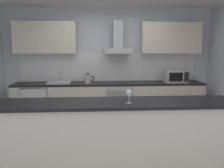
{
  "coord_description": "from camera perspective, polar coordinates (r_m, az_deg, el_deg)",
  "views": [
    {
      "loc": [
        -0.28,
        -3.77,
        1.71
      ],
      "look_at": [
        -0.01,
        0.37,
        1.05
      ],
      "focal_mm": 37.68,
      "sensor_mm": 36.0,
      "label": 1
    }
  ],
  "objects": [
    {
      "name": "ground",
      "position": [
        4.16,
        0.55,
        -15.42
      ],
      "size": [
        5.85,
        4.64,
        0.02
      ],
      "primitive_type": "cube",
      "color": "gray"
    },
    {
      "name": "wall_back",
      "position": [
        5.68,
        -0.84,
        4.9
      ],
      "size": [
        5.85,
        0.12,
        2.6
      ],
      "primitive_type": "cube",
      "color": "silver",
      "rests_on": "ground"
    },
    {
      "name": "backsplash_tile",
      "position": [
        5.61,
        -0.8,
        4.14
      ],
      "size": [
        4.13,
        0.02,
        0.66
      ],
      "primitive_type": "cube",
      "color": "white"
    },
    {
      "name": "counter_back",
      "position": [
        5.43,
        -0.62,
        -4.37
      ],
      "size": [
        4.27,
        0.6,
        0.9
      ],
      "color": "beige",
      "rests_on": "ground"
    },
    {
      "name": "counter_island",
      "position": [
        3.26,
        0.7,
        -12.76
      ],
      "size": [
        3.24,
        0.64,
        0.99
      ],
      "color": "beige",
      "rests_on": "ground"
    },
    {
      "name": "upper_cabinets",
      "position": [
        5.43,
        -0.73,
        11.15
      ],
      "size": [
        4.21,
        0.32,
        0.7
      ],
      "color": "beige"
    },
    {
      "name": "oven",
      "position": [
        5.42,
        1.5,
        -4.3
      ],
      "size": [
        0.6,
        0.62,
        0.8
      ],
      "color": "slate",
      "rests_on": "ground"
    },
    {
      "name": "refrigerator",
      "position": [
        5.57,
        -17.64,
        -4.74
      ],
      "size": [
        0.58,
        0.6,
        0.85
      ],
      "color": "white",
      "rests_on": "ground"
    },
    {
      "name": "microwave",
      "position": [
        5.56,
        15.23,
        1.91
      ],
      "size": [
        0.5,
        0.38,
        0.3
      ],
      "color": "#B7BABC",
      "rests_on": "counter_back"
    },
    {
      "name": "sink",
      "position": [
        5.38,
        -12.64,
        0.47
      ],
      "size": [
        0.5,
        0.4,
        0.26
      ],
      "color": "silver",
      "rests_on": "counter_back"
    },
    {
      "name": "kettle",
      "position": [
        5.27,
        -5.87,
        1.3
      ],
      "size": [
        0.29,
        0.15,
        0.24
      ],
      "color": "#B7BABC",
      "rests_on": "counter_back"
    },
    {
      "name": "range_hood",
      "position": [
        5.4,
        1.44,
        9.86
      ],
      "size": [
        0.62,
        0.45,
        0.72
      ],
      "color": "#B7BABC"
    },
    {
      "name": "wine_glass",
      "position": [
        3.01,
        4.13,
        -2.36
      ],
      "size": [
        0.08,
        0.08,
        0.18
      ],
      "color": "silver",
      "rests_on": "counter_island"
    }
  ]
}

